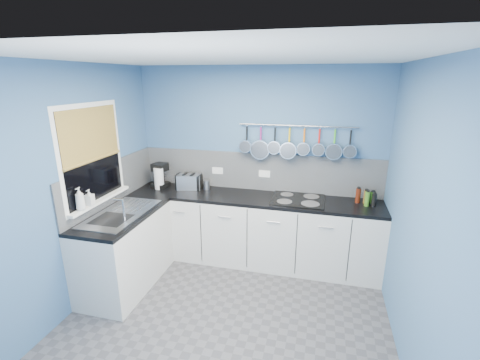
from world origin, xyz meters
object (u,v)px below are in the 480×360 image
at_px(soap_bottle_a, 80,199).
at_px(toaster, 189,182).
at_px(paper_towel, 159,178).
at_px(coffee_maker, 160,176).
at_px(canister, 207,185).
at_px(hob, 298,199).
at_px(soap_bottle_b, 89,197).

bearing_deg(soap_bottle_a, toaster, 64.51).
bearing_deg(toaster, paper_towel, 179.13).
xyz_separation_m(paper_towel, coffee_maker, (-0.02, 0.06, 0.02)).
height_order(soap_bottle_a, canister, soap_bottle_a).
distance_m(paper_towel, canister, 0.65).
relative_size(canister, hob, 0.19).
xyz_separation_m(soap_bottle_a, coffee_maker, (0.22, 1.29, -0.10)).
distance_m(coffee_maker, toaster, 0.42).
bearing_deg(soap_bottle_b, paper_towel, 77.78).
distance_m(soap_bottle_a, coffee_maker, 1.31).
relative_size(soap_bottle_a, paper_towel, 0.83).
bearing_deg(soap_bottle_a, hob, 30.69).
relative_size(paper_towel, coffee_maker, 0.87).
bearing_deg(coffee_maker, toaster, 16.15).
height_order(coffee_maker, canister, coffee_maker).
distance_m(soap_bottle_b, paper_towel, 1.12).
bearing_deg(canister, hob, -5.17).
relative_size(paper_towel, hob, 0.45).
distance_m(soap_bottle_a, paper_towel, 1.26).
bearing_deg(coffee_maker, paper_towel, -62.24).
relative_size(coffee_maker, hob, 0.52).
height_order(coffee_maker, hob, coffee_maker).
bearing_deg(soap_bottle_b, soap_bottle_a, -90.00).
distance_m(coffee_maker, canister, 0.66).
height_order(paper_towel, toaster, paper_towel).
bearing_deg(paper_towel, soap_bottle_a, -100.87).
relative_size(toaster, canister, 2.50).
distance_m(soap_bottle_b, canister, 1.51).
bearing_deg(hob, coffee_maker, 178.83).
relative_size(soap_bottle_b, coffee_maker, 0.52).
bearing_deg(soap_bottle_b, canister, 54.63).
bearing_deg(hob, toaster, 177.14).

